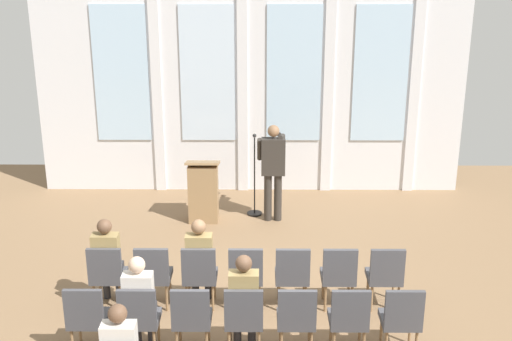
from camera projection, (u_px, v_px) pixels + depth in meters
ground_plane at (245, 324)px, 8.78m from camera, size 13.33×13.33×0.00m
rear_partition at (253, 94)px, 12.98m from camera, size 8.36×0.14×3.85m
speaker at (273, 166)px, 11.77m from camera, size 0.51×0.69×1.78m
mic_stand at (255, 197)px, 12.24m from camera, size 0.28×0.28×1.55m
lectern at (203, 192)px, 11.91m from camera, size 0.60×0.48×1.16m
chair_r0_c0 at (107, 272)px, 9.01m from camera, size 0.46×0.44×0.94m
audience_r0_c0 at (107, 257)px, 9.03m from camera, size 0.36×0.39×1.29m
chair_r0_c1 at (153, 272)px, 9.01m from camera, size 0.46×0.44×0.94m
chair_r0_c2 at (200, 273)px, 9.01m from camera, size 0.46×0.44×0.94m
audience_r0_c2 at (200, 258)px, 9.02m from camera, size 0.36×0.39×1.29m
chair_r0_c3 at (246, 273)px, 9.00m from camera, size 0.46×0.44×0.94m
chair_r0_c4 at (292, 273)px, 9.00m from camera, size 0.46×0.44×0.94m
chair_r0_c5 at (339, 273)px, 8.99m from camera, size 0.46×0.44×0.94m
chair_r0_c6 at (385, 273)px, 8.99m from camera, size 0.46×0.44×0.94m
chair_r1_c0 at (87, 315)px, 7.97m from camera, size 0.46×0.44×0.94m
chair_r1_c1 at (139, 315)px, 7.97m from camera, size 0.46×0.44×0.94m
audience_r1_c1 at (140, 299)px, 7.99m from camera, size 0.36×0.39×1.29m
chair_r1_c2 at (192, 316)px, 7.96m from camera, size 0.46×0.44×0.94m
chair_r1_c3 at (244, 316)px, 7.96m from camera, size 0.46×0.44×0.94m
audience_r1_c3 at (244, 298)px, 7.97m from camera, size 0.36×0.39×1.31m
chair_r1_c4 at (296, 316)px, 7.95m from camera, size 0.46×0.44×0.94m
chair_r1_c5 at (349, 316)px, 7.95m from camera, size 0.46×0.44×0.94m
chair_r1_c6 at (401, 316)px, 7.95m from camera, size 0.46×0.44×0.94m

